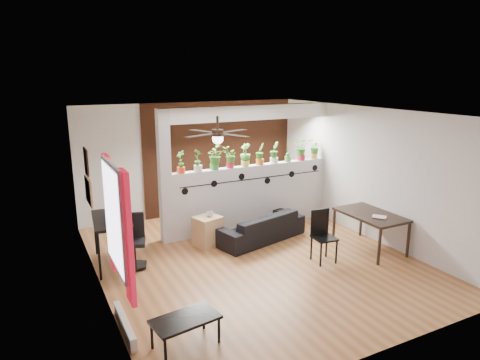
# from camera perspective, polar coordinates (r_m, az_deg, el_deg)

# --- Properties ---
(room_shell) EXTENTS (6.30, 7.10, 2.90)m
(room_shell) POSITION_cam_1_polar(r_m,az_deg,el_deg) (7.34, 1.84, -1.17)
(room_shell) COLOR brown
(room_shell) RESTS_ON ground
(partition_wall) EXTENTS (3.60, 0.18, 1.35)m
(partition_wall) POSITION_cam_1_polar(r_m,az_deg,el_deg) (9.15, 1.67, -2.17)
(partition_wall) COLOR #BCBCC1
(partition_wall) RESTS_ON ground
(ceiling_header) EXTENTS (3.60, 0.18, 0.30)m
(ceiling_header) POSITION_cam_1_polar(r_m,az_deg,el_deg) (8.82, 1.75, 8.98)
(ceiling_header) COLOR silver
(ceiling_header) RESTS_ON room_shell
(pier_column) EXTENTS (0.22, 0.20, 2.60)m
(pier_column) POSITION_cam_1_polar(r_m,az_deg,el_deg) (8.27, -9.99, 0.35)
(pier_column) COLOR #BCBCC1
(pier_column) RESTS_ON ground
(brick_panel) EXTENTS (3.90, 0.05, 2.60)m
(brick_panel) POSITION_cam_1_polar(r_m,az_deg,el_deg) (10.28, -2.25, 3.21)
(brick_panel) COLOR #B05633
(brick_panel) RESTS_ON ground
(vine_decal) EXTENTS (3.31, 0.01, 0.30)m
(vine_decal) POSITION_cam_1_polar(r_m,az_deg,el_deg) (8.96, 1.98, 0.17)
(vine_decal) COLOR black
(vine_decal) RESTS_ON partition_wall
(window_assembly) EXTENTS (0.09, 1.30, 1.55)m
(window_assembly) POSITION_cam_1_polar(r_m,az_deg,el_deg) (5.36, -16.25, -5.20)
(window_assembly) COLOR white
(window_assembly) RESTS_ON room_shell
(baseboard_heater) EXTENTS (0.08, 1.00, 0.18)m
(baseboard_heater) POSITION_cam_1_polar(r_m,az_deg,el_deg) (5.97, -15.12, -18.17)
(baseboard_heater) COLOR silver
(baseboard_heater) RESTS_ON ground
(corkboard) EXTENTS (0.03, 0.60, 0.45)m
(corkboard) POSITION_cam_1_polar(r_m,az_deg,el_deg) (7.44, -19.55, -1.38)
(corkboard) COLOR olive
(corkboard) RESTS_ON room_shell
(framed_art) EXTENTS (0.03, 0.34, 0.44)m
(framed_art) POSITION_cam_1_polar(r_m,az_deg,el_deg) (7.28, -19.83, 2.32)
(framed_art) COLOR #8C7259
(framed_art) RESTS_ON room_shell
(ceiling_fan) EXTENTS (1.19, 1.19, 0.43)m
(ceiling_fan) POSITION_cam_1_polar(r_m,az_deg,el_deg) (6.53, -3.00, 6.00)
(ceiling_fan) COLOR black
(ceiling_fan) RESTS_ON room_shell
(potted_plant_0) EXTENTS (0.24, 0.27, 0.44)m
(potted_plant_0) POSITION_cam_1_polar(r_m,az_deg,el_deg) (8.31, -7.90, 2.49)
(potted_plant_0) COLOR #E1421A
(potted_plant_0) RESTS_ON partition_wall
(potted_plant_1) EXTENTS (0.26, 0.29, 0.46)m
(potted_plant_1) POSITION_cam_1_polar(r_m,az_deg,el_deg) (8.43, -5.65, 2.78)
(potted_plant_1) COLOR silver
(potted_plant_1) RESTS_ON partition_wall
(potted_plant_2) EXTENTS (0.22, 0.26, 0.48)m
(potted_plant_2) POSITION_cam_1_polar(r_m,az_deg,el_deg) (8.56, -3.46, 3.07)
(potted_plant_2) COLOR green
(potted_plant_2) RESTS_ON partition_wall
(potted_plant_3) EXTENTS (0.22, 0.18, 0.43)m
(potted_plant_3) POSITION_cam_1_polar(r_m,az_deg,el_deg) (8.70, -1.34, 3.11)
(potted_plant_3) COLOR #B11C2D
(potted_plant_3) RESTS_ON partition_wall
(potted_plant_4) EXTENTS (0.29, 0.31, 0.47)m
(potted_plant_4) POSITION_cam_1_polar(r_m,az_deg,el_deg) (8.86, 0.71, 3.44)
(potted_plant_4) COLOR #D5CB4B
(potted_plant_4) RESTS_ON partition_wall
(potted_plant_5) EXTENTS (0.30, 0.29, 0.46)m
(potted_plant_5) POSITION_cam_1_polar(r_m,az_deg,el_deg) (9.02, 2.69, 3.58)
(potted_plant_5) COLOR orange
(potted_plant_5) RESTS_ON partition_wall
(potted_plant_6) EXTENTS (0.31, 0.31, 0.47)m
(potted_plant_6) POSITION_cam_1_polar(r_m,az_deg,el_deg) (9.20, 4.59, 3.77)
(potted_plant_6) COLOR white
(potted_plant_6) RESTS_ON partition_wall
(potted_plant_7) EXTENTS (0.24, 0.23, 0.38)m
(potted_plant_7) POSITION_cam_1_polar(r_m,az_deg,el_deg) (9.39, 6.41, 3.68)
(potted_plant_7) COLOR #449034
(potted_plant_7) RESTS_ON partition_wall
(potted_plant_8) EXTENTS (0.29, 0.31, 0.47)m
(potted_plant_8) POSITION_cam_1_polar(r_m,az_deg,el_deg) (9.58, 8.18, 4.11)
(potted_plant_8) COLOR #B41C3C
(potted_plant_8) RESTS_ON partition_wall
(potted_plant_9) EXTENTS (0.23, 0.19, 0.43)m
(potted_plant_9) POSITION_cam_1_polar(r_m,az_deg,el_deg) (9.79, 9.86, 4.11)
(potted_plant_9) COLOR gold
(potted_plant_9) RESTS_ON partition_wall
(sofa) EXTENTS (1.91, 1.11, 0.53)m
(sofa) POSITION_cam_1_polar(r_m,az_deg,el_deg) (8.55, 2.65, -6.25)
(sofa) COLOR black
(sofa) RESTS_ON ground
(cube_shelf) EXTENTS (0.57, 0.54, 0.58)m
(cube_shelf) POSITION_cam_1_polar(r_m,az_deg,el_deg) (8.27, -4.32, -6.81)
(cube_shelf) COLOR tan
(cube_shelf) RESTS_ON ground
(cup) EXTENTS (0.17, 0.17, 0.10)m
(cup) POSITION_cam_1_polar(r_m,az_deg,el_deg) (8.17, -4.04, -4.53)
(cup) COLOR gray
(cup) RESTS_ON cube_shelf
(computer_desk) EXTENTS (0.72, 1.22, 0.84)m
(computer_desk) POSITION_cam_1_polar(r_m,az_deg,el_deg) (7.62, -16.73, -5.45)
(computer_desk) COLOR black
(computer_desk) RESTS_ON ground
(monitor) EXTENTS (0.36, 0.13, 0.20)m
(monitor) POSITION_cam_1_polar(r_m,az_deg,el_deg) (7.71, -17.03, -3.82)
(monitor) COLOR black
(monitor) RESTS_ON computer_desk
(office_chair) EXTENTS (0.48, 0.48, 0.91)m
(office_chair) POSITION_cam_1_polar(r_m,az_deg,el_deg) (7.57, -13.94, -8.31)
(office_chair) COLOR black
(office_chair) RESTS_ON ground
(dining_table) EXTENTS (0.78, 1.29, 0.70)m
(dining_table) POSITION_cam_1_polar(r_m,az_deg,el_deg) (8.33, 17.02, -4.79)
(dining_table) COLOR black
(dining_table) RESTS_ON ground
(book) EXTENTS (0.29, 0.30, 0.02)m
(book) POSITION_cam_1_polar(r_m,az_deg,el_deg) (8.03, 18.02, -4.90)
(book) COLOR gray
(book) RESTS_ON dining_table
(folding_chair) EXTENTS (0.41, 0.41, 0.92)m
(folding_chair) POSITION_cam_1_polar(r_m,az_deg,el_deg) (7.68, 10.87, -6.68)
(folding_chair) COLOR black
(folding_chair) RESTS_ON ground
(coffee_table) EXTENTS (0.86, 0.56, 0.37)m
(coffee_table) POSITION_cam_1_polar(r_m,az_deg,el_deg) (5.44, -7.30, -18.14)
(coffee_table) COLOR black
(coffee_table) RESTS_ON ground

